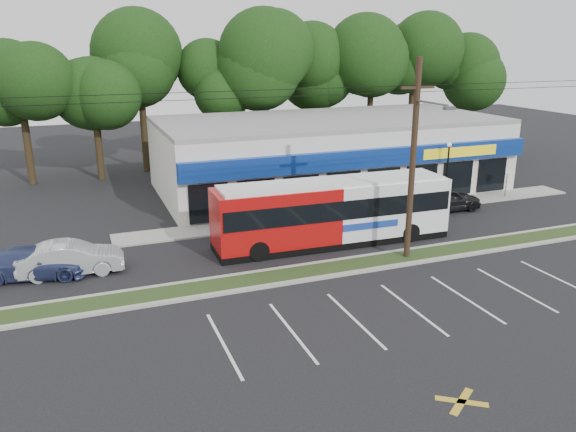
% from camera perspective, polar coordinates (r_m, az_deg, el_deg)
% --- Properties ---
extents(ground, '(120.00, 120.00, 0.00)m').
position_cam_1_polar(ground, '(27.33, 7.72, -5.82)').
color(ground, black).
rests_on(ground, ground).
extents(grass_strip, '(40.00, 1.60, 0.12)m').
position_cam_1_polar(grass_strip, '(28.12, 6.75, -4.97)').
color(grass_strip, '#283D19').
rests_on(grass_strip, ground).
extents(curb_south, '(40.00, 0.25, 0.14)m').
position_cam_1_polar(curb_south, '(27.42, 7.58, -5.57)').
color(curb_south, '#9E9E93').
rests_on(curb_south, ground).
extents(curb_north, '(40.00, 0.25, 0.14)m').
position_cam_1_polar(curb_north, '(28.81, 5.97, -4.37)').
color(curb_north, '#9E9E93').
rests_on(curb_north, ground).
extents(sidewalk, '(32.00, 2.20, 0.10)m').
position_cam_1_polar(sidewalk, '(37.02, 7.90, 0.46)').
color(sidewalk, '#9E9E93').
rests_on(sidewalk, ground).
extents(strip_mall, '(25.00, 12.55, 5.30)m').
position_cam_1_polar(strip_mall, '(42.61, 4.17, 6.39)').
color(strip_mall, silver).
rests_on(strip_mall, ground).
extents(utility_pole, '(50.00, 2.77, 10.00)m').
position_cam_1_polar(utility_pole, '(27.94, 12.40, 6.07)').
color(utility_pole, black).
rests_on(utility_pole, ground).
extents(lamp_post, '(0.30, 0.30, 4.25)m').
position_cam_1_polar(lamp_post, '(39.42, 15.91, 4.92)').
color(lamp_post, black).
rests_on(lamp_post, ground).
extents(sign_post, '(0.45, 0.10, 2.23)m').
position_cam_1_polar(sign_post, '(42.63, 21.38, 3.75)').
color(sign_post, '#59595E').
rests_on(sign_post, ground).
extents(tree_line, '(46.76, 6.76, 11.83)m').
position_cam_1_polar(tree_line, '(50.70, -2.27, 14.72)').
color(tree_line, black).
rests_on(tree_line, ground).
extents(metrobus, '(13.23, 3.14, 3.53)m').
position_cam_1_polar(metrobus, '(30.65, 4.58, 0.58)').
color(metrobus, '#AA0D0D').
rests_on(metrobus, ground).
extents(car_dark, '(4.74, 1.98, 1.60)m').
position_cam_1_polar(car_dark, '(38.21, 15.73, 1.67)').
color(car_dark, black).
rests_on(car_dark, ground).
extents(car_silver, '(4.92, 1.97, 1.59)m').
position_cam_1_polar(car_silver, '(28.70, -21.19, -4.03)').
color(car_silver, '#AFB0B7').
rests_on(car_silver, ground).
extents(car_blue, '(5.35, 3.09, 1.46)m').
position_cam_1_polar(car_blue, '(29.03, -24.43, -4.33)').
color(car_blue, navy).
rests_on(car_blue, ground).
extents(pedestrian_a, '(0.71, 0.56, 1.71)m').
position_cam_1_polar(pedestrian_a, '(36.85, 15.33, 1.22)').
color(pedestrian_a, beige).
rests_on(pedestrian_a, ground).
extents(pedestrian_b, '(1.17, 1.10, 1.90)m').
position_cam_1_polar(pedestrian_b, '(36.08, 10.66, 1.37)').
color(pedestrian_b, beige).
rests_on(pedestrian_b, ground).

